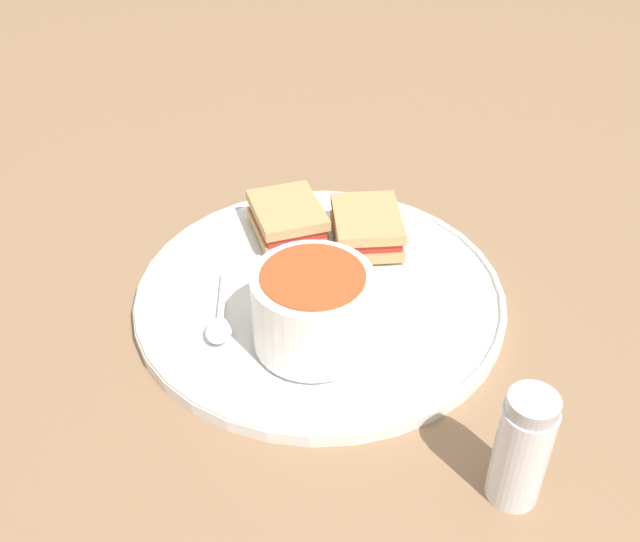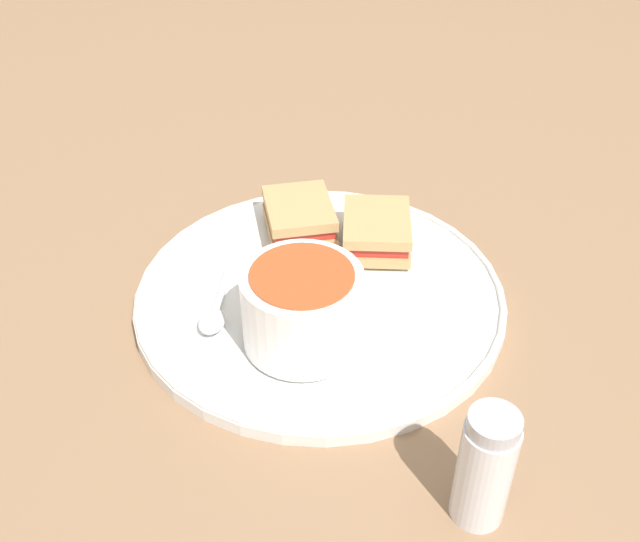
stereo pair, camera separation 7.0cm
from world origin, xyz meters
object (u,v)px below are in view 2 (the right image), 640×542
object	(u,v)px
soup_bowl	(302,307)
spoon	(213,317)
salt_shaker	(485,468)
sandwich_half_near	(376,231)
sandwich_half_far	(299,217)

from	to	relation	value
soup_bowl	spoon	bearing A→B (deg)	127.60
spoon	salt_shaker	size ratio (longest dim) A/B	0.87
soup_bowl	sandwich_half_near	bearing A→B (deg)	27.68
soup_bowl	salt_shaker	distance (m)	0.21
sandwich_half_near	sandwich_half_far	size ratio (longest dim) A/B	1.03
soup_bowl	salt_shaker	bearing A→B (deg)	-87.23
sandwich_half_near	sandwich_half_far	bearing A→B (deg)	126.95
spoon	sandwich_half_far	world-z (taller)	sandwich_half_far
spoon	sandwich_half_near	bearing A→B (deg)	132.28
soup_bowl	spoon	world-z (taller)	soup_bowl
sandwich_half_far	salt_shaker	world-z (taller)	salt_shaker
salt_shaker	spoon	bearing A→B (deg)	102.75
sandwich_half_near	soup_bowl	bearing A→B (deg)	-152.32
soup_bowl	sandwich_half_near	distance (m)	0.16
sandwich_half_near	salt_shaker	size ratio (longest dim) A/B	1.07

